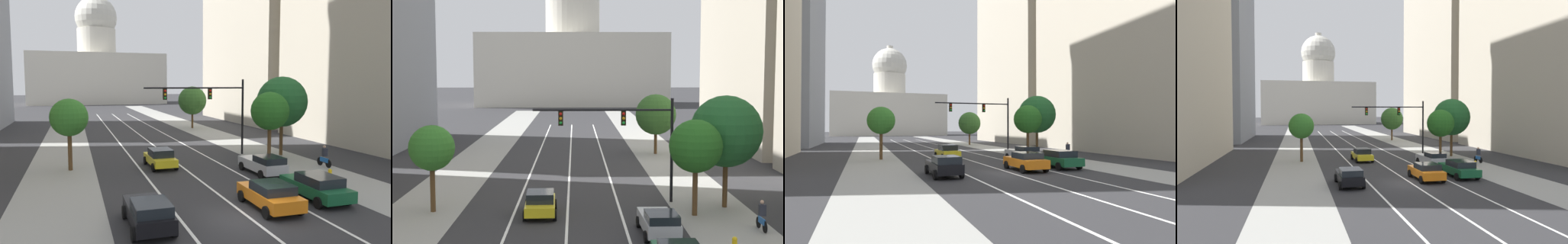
% 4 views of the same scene
% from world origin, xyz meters
% --- Properties ---
extents(ground_plane, '(400.00, 400.00, 0.00)m').
position_xyz_m(ground_plane, '(0.00, 40.00, 0.00)').
color(ground_plane, '#2B2B2D').
extents(sidewalk_left, '(4.99, 130.00, 0.01)m').
position_xyz_m(sidewalk_left, '(-9.13, 35.00, 0.01)').
color(sidewalk_left, gray).
rests_on(sidewalk_left, ground).
extents(sidewalk_right, '(4.99, 130.00, 0.01)m').
position_xyz_m(sidewalk_right, '(9.13, 35.00, 0.01)').
color(sidewalk_right, gray).
rests_on(sidewalk_right, ground).
extents(lane_stripe_left, '(0.16, 90.00, 0.01)m').
position_xyz_m(lane_stripe_left, '(-3.32, 25.00, 0.01)').
color(lane_stripe_left, white).
rests_on(lane_stripe_left, ground).
extents(lane_stripe_center, '(0.16, 90.00, 0.01)m').
position_xyz_m(lane_stripe_center, '(0.00, 25.00, 0.01)').
color(lane_stripe_center, white).
rests_on(lane_stripe_center, ground).
extents(lane_stripe_right, '(0.16, 90.00, 0.01)m').
position_xyz_m(lane_stripe_right, '(3.32, 25.00, 0.01)').
color(lane_stripe_right, white).
rests_on(lane_stripe_right, ground).
extents(office_tower_far_right, '(16.39, 29.52, 41.06)m').
position_xyz_m(office_tower_far_right, '(26.12, 46.48, 20.57)').
color(office_tower_far_right, '#B7AD99').
rests_on(office_tower_far_right, ground).
extents(capitol_building, '(43.74, 22.18, 37.23)m').
position_xyz_m(capitol_building, '(0.00, 120.30, 12.06)').
color(capitol_building, beige).
rests_on(capitol_building, ground).
extents(car_silver, '(2.08, 4.49, 1.47)m').
position_xyz_m(car_silver, '(4.99, 8.08, 0.77)').
color(car_silver, '#B2B5BA').
rests_on(car_silver, ground).
extents(car_green, '(2.14, 4.74, 1.47)m').
position_xyz_m(car_green, '(4.98, 1.66, 0.77)').
color(car_green, '#14512D').
rests_on(car_green, ground).
extents(car_yellow, '(2.10, 4.33, 1.49)m').
position_xyz_m(car_yellow, '(-1.66, 12.73, 0.77)').
color(car_yellow, yellow).
rests_on(car_yellow, ground).
extents(car_black, '(1.97, 4.34, 1.44)m').
position_xyz_m(car_black, '(-4.98, 0.10, 0.75)').
color(car_black, black).
rests_on(car_black, ground).
extents(car_orange, '(2.09, 4.30, 1.43)m').
position_xyz_m(car_orange, '(1.66, 0.97, 0.76)').
color(car_orange, orange).
rests_on(car_orange, ground).
extents(traffic_signal_mast, '(9.36, 0.39, 7.01)m').
position_xyz_m(traffic_signal_mast, '(3.99, 16.08, 4.93)').
color(traffic_signal_mast, black).
rests_on(traffic_signal_mast, ground).
extents(fire_hydrant, '(0.26, 0.35, 0.91)m').
position_xyz_m(fire_hydrant, '(8.17, 4.68, 0.46)').
color(fire_hydrant, yellow).
rests_on(fire_hydrant, ground).
extents(cyclist, '(0.37, 1.70, 1.72)m').
position_xyz_m(cyclist, '(10.84, 8.94, 0.85)').
color(cyclist, black).
rests_on(cyclist, ground).
extents(street_tree_far_right, '(3.26, 3.26, 5.92)m').
position_xyz_m(street_tree_far_right, '(7.79, 12.42, 4.27)').
color(street_tree_far_right, '#51381E').
rests_on(street_tree_far_right, ground).
extents(street_tree_mid_right, '(4.63, 4.63, 7.28)m').
position_xyz_m(street_tree_mid_right, '(10.17, 14.54, 4.95)').
color(street_tree_mid_right, '#51381E').
rests_on(street_tree_mid_right, ground).
extents(street_tree_near_left, '(2.85, 2.85, 5.48)m').
position_xyz_m(street_tree_near_left, '(-8.44, 13.68, 4.02)').
color(street_tree_near_left, '#51381E').
rests_on(street_tree_near_left, ground).
extents(street_tree_near_right, '(4.23, 4.23, 6.26)m').
position_xyz_m(street_tree_near_right, '(8.89, 38.30, 4.13)').
color(street_tree_near_right, '#51381E').
rests_on(street_tree_near_right, ground).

